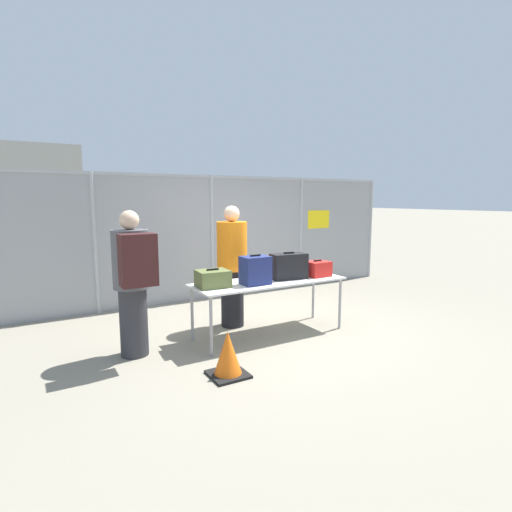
{
  "coord_description": "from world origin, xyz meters",
  "views": [
    {
      "loc": [
        -3.15,
        -4.84,
        1.93
      ],
      "look_at": [
        -0.06,
        0.43,
        1.05
      ],
      "focal_mm": 28.0,
      "sensor_mm": 36.0,
      "label": 1
    }
  ],
  "objects_px": {
    "suitcase_black": "(289,266)",
    "security_worker_near": "(232,265)",
    "traveler_hooded": "(133,278)",
    "utility_trailer": "(212,261)",
    "suitcase_olive": "(213,279)",
    "suitcase_red": "(317,269)",
    "suitcase_navy": "(255,270)",
    "inspection_table": "(269,284)",
    "traffic_cone": "(228,355)"
  },
  "relations": [
    {
      "from": "suitcase_black",
      "to": "security_worker_near",
      "type": "height_order",
      "value": "security_worker_near"
    },
    {
      "from": "traveler_hooded",
      "to": "utility_trailer",
      "type": "height_order",
      "value": "traveler_hooded"
    },
    {
      "from": "traveler_hooded",
      "to": "security_worker_near",
      "type": "distance_m",
      "value": 1.65
    },
    {
      "from": "suitcase_black",
      "to": "security_worker_near",
      "type": "distance_m",
      "value": 0.87
    },
    {
      "from": "suitcase_olive",
      "to": "suitcase_red",
      "type": "xyz_separation_m",
      "value": [
        1.65,
        -0.11,
        0.0
      ]
    },
    {
      "from": "suitcase_navy",
      "to": "utility_trailer",
      "type": "height_order",
      "value": "suitcase_navy"
    },
    {
      "from": "inspection_table",
      "to": "suitcase_black",
      "type": "distance_m",
      "value": 0.39
    },
    {
      "from": "utility_trailer",
      "to": "suitcase_olive",
      "type": "bearing_deg",
      "value": -114.08
    },
    {
      "from": "traveler_hooded",
      "to": "security_worker_near",
      "type": "relative_size",
      "value": 0.98
    },
    {
      "from": "suitcase_black",
      "to": "traffic_cone",
      "type": "xyz_separation_m",
      "value": [
        -1.43,
        -0.89,
        -0.73
      ]
    },
    {
      "from": "suitcase_navy",
      "to": "security_worker_near",
      "type": "xyz_separation_m",
      "value": [
        0.01,
        0.71,
        -0.03
      ]
    },
    {
      "from": "inspection_table",
      "to": "utility_trailer",
      "type": "height_order",
      "value": "inspection_table"
    },
    {
      "from": "suitcase_red",
      "to": "suitcase_olive",
      "type": "bearing_deg",
      "value": 176.1
    },
    {
      "from": "suitcase_red",
      "to": "security_worker_near",
      "type": "xyz_separation_m",
      "value": [
        -1.07,
        0.69,
        0.05
      ]
    },
    {
      "from": "utility_trailer",
      "to": "traffic_cone",
      "type": "distance_m",
      "value": 5.62
    },
    {
      "from": "suitcase_navy",
      "to": "suitcase_black",
      "type": "height_order",
      "value": "suitcase_navy"
    },
    {
      "from": "suitcase_navy",
      "to": "suitcase_olive",
      "type": "bearing_deg",
      "value": 166.49
    },
    {
      "from": "suitcase_navy",
      "to": "suitcase_black",
      "type": "xyz_separation_m",
      "value": [
        0.6,
        0.07,
        -0.01
      ]
    },
    {
      "from": "traffic_cone",
      "to": "utility_trailer",
      "type": "bearing_deg",
      "value": 67.45
    },
    {
      "from": "inspection_table",
      "to": "suitcase_red",
      "type": "bearing_deg",
      "value": -5.49
    },
    {
      "from": "utility_trailer",
      "to": "traffic_cone",
      "type": "xyz_separation_m",
      "value": [
        -2.15,
        -5.19,
        -0.17
      ]
    },
    {
      "from": "security_worker_near",
      "to": "suitcase_red",
      "type": "bearing_deg",
      "value": 140.69
    },
    {
      "from": "security_worker_near",
      "to": "utility_trailer",
      "type": "xyz_separation_m",
      "value": [
        1.31,
        3.65,
        -0.54
      ]
    },
    {
      "from": "suitcase_navy",
      "to": "traffic_cone",
      "type": "xyz_separation_m",
      "value": [
        -0.83,
        -0.82,
        -0.74
      ]
    },
    {
      "from": "traffic_cone",
      "to": "traveler_hooded",
      "type": "bearing_deg",
      "value": 124.81
    },
    {
      "from": "suitcase_olive",
      "to": "security_worker_near",
      "type": "xyz_separation_m",
      "value": [
        0.58,
        0.58,
        0.05
      ]
    },
    {
      "from": "inspection_table",
      "to": "utility_trailer",
      "type": "relative_size",
      "value": 0.51
    },
    {
      "from": "suitcase_olive",
      "to": "traffic_cone",
      "type": "height_order",
      "value": "suitcase_olive"
    },
    {
      "from": "traveler_hooded",
      "to": "suitcase_black",
      "type": "bearing_deg",
      "value": -1.83
    },
    {
      "from": "suitcase_navy",
      "to": "suitcase_red",
      "type": "bearing_deg",
      "value": 1.21
    },
    {
      "from": "inspection_table",
      "to": "traffic_cone",
      "type": "height_order",
      "value": "inspection_table"
    },
    {
      "from": "suitcase_black",
      "to": "suitcase_red",
      "type": "bearing_deg",
      "value": -5.6
    },
    {
      "from": "suitcase_red",
      "to": "utility_trailer",
      "type": "height_order",
      "value": "suitcase_red"
    },
    {
      "from": "suitcase_olive",
      "to": "traffic_cone",
      "type": "bearing_deg",
      "value": -105.36
    },
    {
      "from": "traffic_cone",
      "to": "inspection_table",
      "type": "bearing_deg",
      "value": 39.53
    },
    {
      "from": "inspection_table",
      "to": "suitcase_red",
      "type": "xyz_separation_m",
      "value": [
        0.8,
        -0.08,
        0.16
      ]
    },
    {
      "from": "suitcase_navy",
      "to": "traveler_hooded",
      "type": "bearing_deg",
      "value": 171.48
    },
    {
      "from": "inspection_table",
      "to": "security_worker_near",
      "type": "bearing_deg",
      "value": 114.14
    },
    {
      "from": "suitcase_olive",
      "to": "suitcase_black",
      "type": "distance_m",
      "value": 1.17
    },
    {
      "from": "suitcase_navy",
      "to": "utility_trailer",
      "type": "bearing_deg",
      "value": 73.11
    },
    {
      "from": "inspection_table",
      "to": "traveler_hooded",
      "type": "relative_size",
      "value": 1.23
    },
    {
      "from": "suitcase_red",
      "to": "security_worker_near",
      "type": "height_order",
      "value": "security_worker_near"
    },
    {
      "from": "inspection_table",
      "to": "traffic_cone",
      "type": "distance_m",
      "value": 1.53
    },
    {
      "from": "suitcase_olive",
      "to": "inspection_table",
      "type": "bearing_deg",
      "value": -2.42
    },
    {
      "from": "inspection_table",
      "to": "suitcase_olive",
      "type": "distance_m",
      "value": 0.87
    },
    {
      "from": "suitcase_black",
      "to": "utility_trailer",
      "type": "bearing_deg",
      "value": 80.4
    },
    {
      "from": "traffic_cone",
      "to": "suitcase_black",
      "type": "bearing_deg",
      "value": 32.05
    },
    {
      "from": "suitcase_navy",
      "to": "utility_trailer",
      "type": "distance_m",
      "value": 4.6
    },
    {
      "from": "security_worker_near",
      "to": "utility_trailer",
      "type": "height_order",
      "value": "security_worker_near"
    },
    {
      "from": "traveler_hooded",
      "to": "security_worker_near",
      "type": "bearing_deg",
      "value": 19.41
    }
  ]
}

